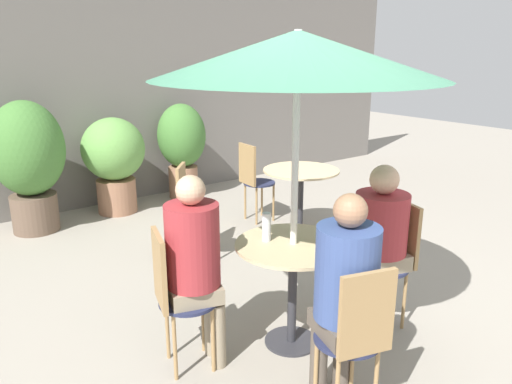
{
  "coord_description": "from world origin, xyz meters",
  "views": [
    {
      "loc": [
        -2.1,
        -2.13,
        1.94
      ],
      "look_at": [
        -0.13,
        0.51,
        0.97
      ],
      "focal_mm": 35.0,
      "sensor_mm": 36.0,
      "label": 1
    }
  ],
  "objects_px": {
    "beer_glass_0": "(322,234)",
    "potted_plant_2": "(182,143)",
    "potted_plant_1": "(114,157)",
    "cafe_table_near": "(293,265)",
    "bistro_chair_1": "(357,331)",
    "seated_person_1": "(345,285)",
    "bistro_chair_4": "(253,176)",
    "seated_person_0": "(195,256)",
    "bistro_chair_0": "(173,289)",
    "bistro_chair_3": "(190,204)",
    "cafe_table_far": "(301,183)",
    "beer_glass_1": "(266,227)",
    "umbrella": "(298,56)",
    "bistro_chair_2": "(394,253)",
    "seated_person_2": "(378,234)",
    "potted_plant_0": "(28,158)"
  },
  "relations": [
    {
      "from": "beer_glass_0",
      "to": "beer_glass_1",
      "type": "xyz_separation_m",
      "value": [
        -0.22,
        0.29,
        0.01
      ]
    },
    {
      "from": "bistro_chair_3",
      "to": "beer_glass_0",
      "type": "distance_m",
      "value": 1.8
    },
    {
      "from": "cafe_table_near",
      "to": "umbrella",
      "type": "distance_m",
      "value": 1.32
    },
    {
      "from": "cafe_table_far",
      "to": "potted_plant_2",
      "type": "distance_m",
      "value": 2.02
    },
    {
      "from": "beer_glass_0",
      "to": "umbrella",
      "type": "distance_m",
      "value": 1.1
    },
    {
      "from": "bistro_chair_1",
      "to": "potted_plant_1",
      "type": "bearing_deg",
      "value": -78.68
    },
    {
      "from": "cafe_table_far",
      "to": "seated_person_1",
      "type": "relative_size",
      "value": 0.63
    },
    {
      "from": "seated_person_1",
      "to": "cafe_table_near",
      "type": "bearing_deg",
      "value": -90.0
    },
    {
      "from": "beer_glass_0",
      "to": "potted_plant_2",
      "type": "xyz_separation_m",
      "value": [
        0.98,
        3.6,
        -0.08
      ]
    },
    {
      "from": "potted_plant_2",
      "to": "umbrella",
      "type": "height_order",
      "value": "umbrella"
    },
    {
      "from": "bistro_chair_4",
      "to": "seated_person_0",
      "type": "distance_m",
      "value": 2.7
    },
    {
      "from": "cafe_table_far",
      "to": "umbrella",
      "type": "bearing_deg",
      "value": -133.25
    },
    {
      "from": "cafe_table_near",
      "to": "cafe_table_far",
      "type": "xyz_separation_m",
      "value": [
        1.37,
        1.46,
        0.01
      ]
    },
    {
      "from": "potted_plant_2",
      "to": "umbrella",
      "type": "bearing_deg",
      "value": -107.43
    },
    {
      "from": "bistro_chair_1",
      "to": "potted_plant_2",
      "type": "bearing_deg",
      "value": -90.97
    },
    {
      "from": "bistro_chair_3",
      "to": "seated_person_0",
      "type": "bearing_deg",
      "value": -168.0
    },
    {
      "from": "beer_glass_1",
      "to": "potted_plant_1",
      "type": "distance_m",
      "value": 3.26
    },
    {
      "from": "cafe_table_far",
      "to": "bistro_chair_0",
      "type": "distance_m",
      "value": 2.46
    },
    {
      "from": "bistro_chair_1",
      "to": "seated_person_1",
      "type": "bearing_deg",
      "value": -90.0
    },
    {
      "from": "seated_person_1",
      "to": "beer_glass_0",
      "type": "relative_size",
      "value": 7.65
    },
    {
      "from": "beer_glass_0",
      "to": "potted_plant_2",
      "type": "bearing_deg",
      "value": 74.8
    },
    {
      "from": "cafe_table_near",
      "to": "beer_glass_1",
      "type": "height_order",
      "value": "beer_glass_1"
    },
    {
      "from": "cafe_table_near",
      "to": "seated_person_2",
      "type": "relative_size",
      "value": 0.64
    },
    {
      "from": "bistro_chair_1",
      "to": "beer_glass_1",
      "type": "xyz_separation_m",
      "value": [
        0.11,
        0.9,
        0.28
      ]
    },
    {
      "from": "potted_plant_2",
      "to": "bistro_chair_1",
      "type": "bearing_deg",
      "value": -107.22
    },
    {
      "from": "seated_person_0",
      "to": "potted_plant_1",
      "type": "bearing_deg",
      "value": 2.98
    },
    {
      "from": "bistro_chair_4",
      "to": "potted_plant_1",
      "type": "xyz_separation_m",
      "value": [
        -1.11,
        1.26,
        0.13
      ]
    },
    {
      "from": "seated_person_0",
      "to": "potted_plant_0",
      "type": "distance_m",
      "value": 3.13
    },
    {
      "from": "seated_person_0",
      "to": "beer_glass_1",
      "type": "height_order",
      "value": "seated_person_0"
    },
    {
      "from": "seated_person_0",
      "to": "cafe_table_near",
      "type": "bearing_deg",
      "value": -90.0
    },
    {
      "from": "umbrella",
      "to": "bistro_chair_0",
      "type": "bearing_deg",
      "value": 163.76
    },
    {
      "from": "cafe_table_far",
      "to": "beer_glass_1",
      "type": "xyz_separation_m",
      "value": [
        -1.48,
        -1.32,
        0.24
      ]
    },
    {
      "from": "bistro_chair_0",
      "to": "potted_plant_1",
      "type": "bearing_deg",
      "value": 0.55
    },
    {
      "from": "bistro_chair_4",
      "to": "cafe_table_near",
      "type": "bearing_deg",
      "value": 152.48
    },
    {
      "from": "bistro_chair_4",
      "to": "seated_person_1",
      "type": "height_order",
      "value": "seated_person_1"
    },
    {
      "from": "cafe_table_far",
      "to": "beer_glass_0",
      "type": "xyz_separation_m",
      "value": [
        -1.27,
        -1.6,
        0.23
      ]
    },
    {
      "from": "seated_person_2",
      "to": "beer_glass_1",
      "type": "xyz_separation_m",
      "value": [
        -0.72,
        0.32,
        0.12
      ]
    },
    {
      "from": "beer_glass_1",
      "to": "bistro_chair_2",
      "type": "bearing_deg",
      "value": -22.82
    },
    {
      "from": "cafe_table_near",
      "to": "bistro_chair_3",
      "type": "relative_size",
      "value": 0.84
    },
    {
      "from": "potted_plant_1",
      "to": "potted_plant_2",
      "type": "xyz_separation_m",
      "value": [
        0.95,
        0.07,
        0.05
      ]
    },
    {
      "from": "bistro_chair_0",
      "to": "bistro_chair_2",
      "type": "distance_m",
      "value": 1.57
    },
    {
      "from": "bistro_chair_2",
      "to": "cafe_table_far",
      "type": "bearing_deg",
      "value": 175.95
    },
    {
      "from": "cafe_table_near",
      "to": "potted_plant_1",
      "type": "bearing_deg",
      "value": 87.68
    },
    {
      "from": "potted_plant_0",
      "to": "seated_person_1",
      "type": "bearing_deg",
      "value": -80.72
    },
    {
      "from": "potted_plant_1",
      "to": "cafe_table_near",
      "type": "bearing_deg",
      "value": -92.32
    },
    {
      "from": "cafe_table_near",
      "to": "bistro_chair_0",
      "type": "height_order",
      "value": "bistro_chair_0"
    },
    {
      "from": "seated_person_0",
      "to": "potted_plant_1",
      "type": "relative_size",
      "value": 1.08
    },
    {
      "from": "bistro_chair_2",
      "to": "umbrella",
      "type": "height_order",
      "value": "umbrella"
    },
    {
      "from": "seated_person_0",
      "to": "beer_glass_0",
      "type": "distance_m",
      "value": 0.8
    },
    {
      "from": "seated_person_2",
      "to": "seated_person_0",
      "type": "bearing_deg",
      "value": -90.0
    }
  ]
}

